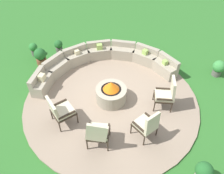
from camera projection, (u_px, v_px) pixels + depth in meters
The scene contains 13 objects.
ground_plane at pixel (111, 101), 7.49m from camera, with size 24.00×24.00×0.00m, color #2D6B28.
patio_circle at pixel (111, 100), 7.47m from camera, with size 5.65×5.65×0.06m, color gray.
fire_pit at pixel (111, 93), 7.23m from camera, with size 0.99×0.99×0.78m.
curved_stone_bench at pixel (102, 61), 8.49m from camera, with size 4.87×2.93×0.66m.
lounge_chair_front_left at pixel (60, 110), 6.41m from camera, with size 0.85×0.88×1.06m.
lounge_chair_front_right at pixel (98, 133), 5.85m from camera, with size 0.62×0.57×1.08m.
lounge_chair_back_left at pixel (147, 124), 6.06m from camera, with size 0.77×0.79×1.01m.
lounge_chair_back_right at pixel (167, 93), 6.85m from camera, with size 0.61×0.55×1.12m.
potted_plant_0 at pixel (218, 68), 8.21m from camera, with size 0.44×0.44×0.63m.
potted_plant_1 at pixel (34, 49), 9.16m from camera, with size 0.33×0.33×0.54m.
potted_plant_2 at pixel (40, 56), 8.67m from camera, with size 0.46×0.46×0.70m.
potted_plant_3 at pixel (203, 172), 5.30m from camera, with size 0.42×0.42×0.69m.
potted_plant_4 at pixel (59, 46), 9.24m from camera, with size 0.33×0.33×0.59m.
Camera 1 is at (0.72, -5.05, 5.51)m, focal length 36.38 mm.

